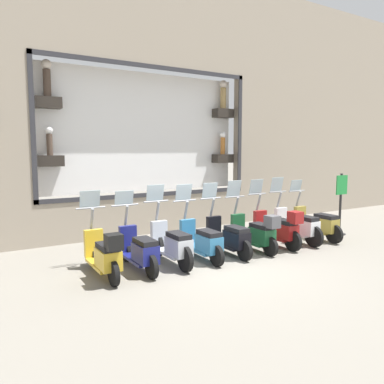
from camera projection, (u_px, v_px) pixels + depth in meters
ground_plane at (220, 264)px, 8.02m from camera, size 120.00×120.00×0.00m
building_facade at (148, 98)px, 10.66m from camera, size 1.19×36.00×7.65m
scooter_olive_0 at (317, 224)px, 10.17m from camera, size 1.80×0.61×1.57m
scooter_white_1 at (298, 226)px, 9.79m from camera, size 1.81×0.61×1.68m
scooter_red_2 at (279, 228)px, 9.35m from camera, size 1.80×0.61×1.65m
scooter_green_3 at (256, 232)px, 8.97m from camera, size 1.79×0.60×1.65m
scooter_black_4 at (229, 237)px, 8.65m from camera, size 1.79×0.60×1.62m
scooter_teal_5 at (202, 241)px, 8.27m from camera, size 1.79×0.61×1.62m
scooter_silver_6 at (172, 244)px, 7.89m from camera, size 1.81×0.60×1.65m
scooter_navy_7 at (140, 250)px, 7.51m from camera, size 1.79×0.60×1.55m
scooter_yellow_8 at (104, 254)px, 7.07m from camera, size 1.79×0.61×1.60m
shop_sign_post at (341, 202)px, 10.71m from camera, size 0.36×0.45×1.76m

